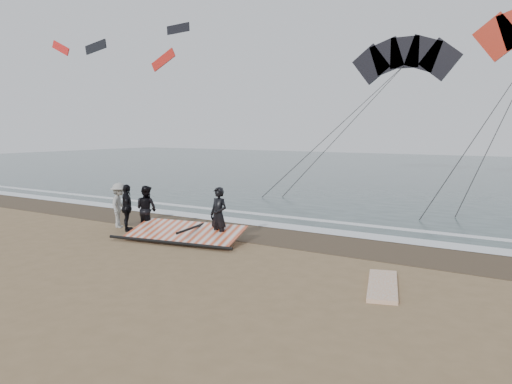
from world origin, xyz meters
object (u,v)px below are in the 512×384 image
at_px(man_main, 219,215).
at_px(board_cream, 195,232).
at_px(board_white, 383,286).
at_px(sail_rig, 187,234).

xyz_separation_m(man_main, board_cream, (-1.47, 0.68, -0.80)).
distance_m(man_main, board_cream, 1.81).
relative_size(board_white, board_cream, 0.82).
bearing_deg(man_main, sail_rig, -159.52).
relative_size(board_cream, sail_rig, 0.64).
bearing_deg(board_white, man_main, 146.61).
bearing_deg(board_cream, sail_rig, -70.70).
bearing_deg(sail_rig, board_white, -11.45).
bearing_deg(man_main, board_white, -8.46).
bearing_deg(board_cream, man_main, -29.09).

